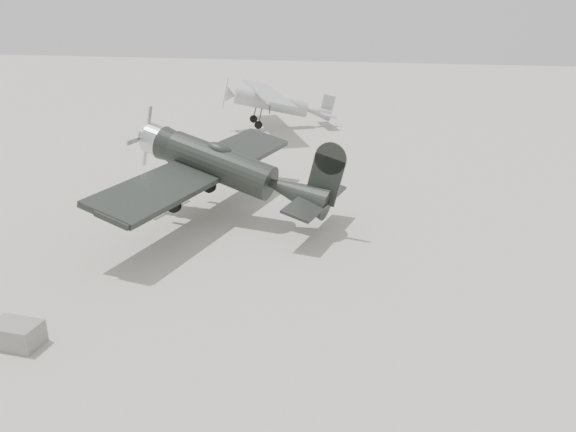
# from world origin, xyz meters

# --- Properties ---
(ground) EXTENTS (160.00, 160.00, 0.00)m
(ground) POSITION_xyz_m (0.00, 0.00, 0.00)
(ground) COLOR #A9A495
(ground) RESTS_ON ground
(lowwing_monoplane) EXTENTS (9.80, 13.60, 4.37)m
(lowwing_monoplane) POSITION_xyz_m (-1.50, 6.69, 2.31)
(lowwing_monoplane) COLOR black
(lowwing_monoplane) RESTS_ON ground
(highwing_monoplane) EXTENTS (9.01, 11.77, 3.43)m
(highwing_monoplane) POSITION_xyz_m (-4.15, 26.26, 2.15)
(highwing_monoplane) COLOR #9B9EA0
(highwing_monoplane) RESTS_ON ground
(equipment_block) EXTENTS (1.43, 0.93, 0.70)m
(equipment_block) POSITION_xyz_m (-4.41, -4.27, 0.35)
(equipment_block) COLOR slate
(equipment_block) RESTS_ON ground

